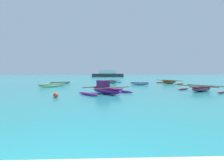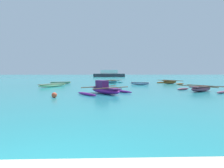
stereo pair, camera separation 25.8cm
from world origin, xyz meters
name	(u,v)px [view 2 (the right image)]	position (x,y,z in m)	size (l,w,h in m)	color
moored_boat_0	(52,85)	(-4.78, 20.41, 0.21)	(2.66, 3.56, 0.38)	beige
moored_boat_1	(111,82)	(2.13, 27.85, 0.22)	(3.97, 4.10, 0.47)	#50A6B9
moored_boat_2	(61,83)	(-4.94, 25.36, 0.20)	(2.92, 1.94, 0.35)	#89C296
moored_boat_3	(201,89)	(9.69, 14.53, 0.25)	(3.54, 4.20, 0.52)	#8E465F
moored_boat_4	(140,83)	(5.86, 23.38, 0.21)	(2.55, 1.33, 0.37)	#97A5CA
moored_boat_5	(105,89)	(1.22, 13.09, 0.34)	(4.42, 4.21, 1.05)	#7F1F8C
moored_boat_6	(170,82)	(10.58, 25.82, 0.25)	(3.01, 4.57, 0.52)	brown
mooring_buoy_0	(54,95)	(-2.14, 10.75, 0.18)	(0.36, 0.36, 0.36)	#E54C2D
distant_ferry	(109,74)	(2.62, 66.35, 0.97)	(10.79, 2.37, 2.37)	#2D333D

